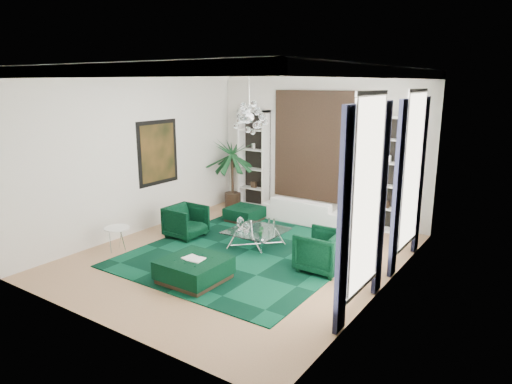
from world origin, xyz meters
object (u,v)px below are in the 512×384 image
Objects in this scene: sofa at (306,210)px; coffee_table at (256,239)px; ottoman_side at (245,214)px; ottoman_front at (194,270)px; side_table at (118,240)px; armchair_left at (186,222)px; palm at (232,164)px; armchair_right at (322,251)px.

sofa is 1.88× the size of coffee_table.
ottoman_side is 0.77× the size of ottoman_front.
coffee_table is at bearing 91.36° from ottoman_front.
side_table is at bearing 60.48° from sofa.
armchair_left is at bearing -102.53° from ottoman_side.
sofa is 4.77m from side_table.
sofa is 2.63m from palm.
armchair_left is 1.55× the size of side_table.
armchair_right is at bearing 20.10° from side_table.
side_table is 4.37m from palm.
side_table is (-1.00, -3.30, 0.07)m from ottoman_side.
ottoman_front is 5.25m from palm.
armchair_right reaches higher than side_table.
armchair_left reaches higher than ottoman_side.
coffee_table is at bearing -101.31° from armchair_right.
ottoman_front is 0.43× the size of palm.
sofa is at bearing 90.65° from ottoman_front.
ottoman_front reaches higher than ottoman_side.
ottoman_front is 2.03× the size of side_table.
ottoman_front is at bearing -134.19° from armchair_left.
palm is at bearing 91.35° from side_table.
palm reaches higher than sofa.
sofa reaches higher than ottoman_side.
palm is (-2.50, 4.50, 1.05)m from ottoman_front.
coffee_table is 2.16× the size of side_table.
palm is at bearing 119.05° from ottoman_front.
palm reaches higher than armchair_left.
armchair_right is at bearing 123.44° from sofa.
armchair_right reaches higher than sofa.
side_table is (-2.40, 0.25, 0.04)m from ottoman_front.
ottoman_front is (-1.70, -1.75, -0.18)m from armchair_right.
armchair_left reaches higher than ottoman_front.
armchair_right is (1.75, -2.65, 0.08)m from sofa.
armchair_right reaches higher than coffee_table.
armchair_left is at bearing -90.00° from armchair_right.
armchair_left is at bearing 56.56° from sofa.
armchair_left is 2.97m from palm.
sofa is 2.61× the size of ottoman_side.
sofa is 2.30m from coffee_table.
side_table is (-0.60, -1.50, -0.12)m from armchair_left.
side_table is (-2.35, -1.85, 0.06)m from coffee_table.
ottoman_side is (-1.35, 1.45, -0.01)m from coffee_table.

